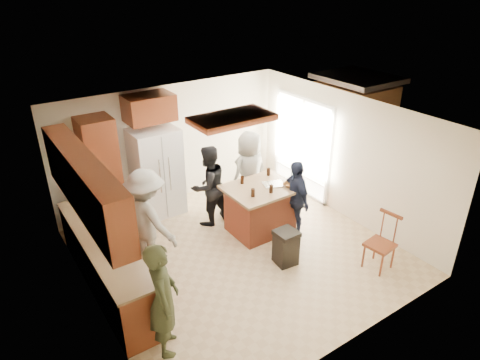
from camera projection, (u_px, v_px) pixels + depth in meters
room_shell at (347, 132)px, 10.65m from camera, size 8.00×5.20×5.00m
person_front_left at (163, 299)px, 5.37m from camera, size 0.64×0.72×1.64m
person_behind_left at (208, 186)px, 8.18m from camera, size 0.86×0.61×1.61m
person_behind_right at (250, 173)px, 8.58m from camera, size 0.89×0.63×1.72m
person_side_right at (295, 198)px, 7.90m from camera, size 0.62×0.94×1.48m
person_counter at (147, 220)px, 6.93m from camera, size 0.90×1.25×1.76m
left_cabinetry at (100, 237)px, 6.36m from camera, size 0.64×3.00×2.30m
back_wall_units at (114, 158)px, 7.96m from camera, size 1.80×0.60×2.45m
refrigerator at (157, 172)px, 8.51m from camera, size 0.90×0.76×1.80m
kitchen_island at (260, 209)px, 8.06m from camera, size 1.28×1.03×0.93m
island_items at (273, 184)px, 7.89m from camera, size 0.96×0.75×0.15m
trash_bin at (286, 247)px, 7.22m from camera, size 0.38×0.38×0.63m
spindle_chair at (381, 244)px, 7.06m from camera, size 0.47×0.47×0.99m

